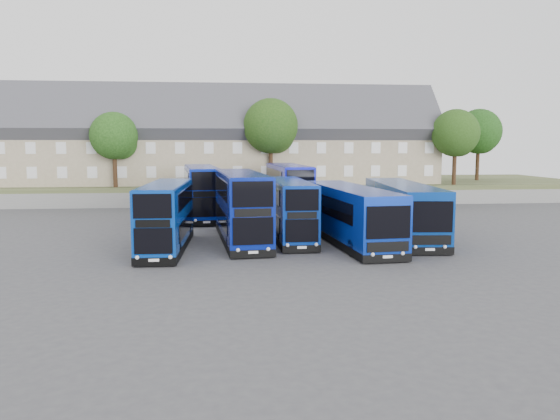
{
  "coord_description": "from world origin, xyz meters",
  "views": [
    {
      "loc": [
        -2.99,
        -32.12,
        6.35
      ],
      "look_at": [
        0.57,
        2.23,
        2.2
      ],
      "focal_mm": 35.0,
      "sensor_mm": 36.0,
      "label": 1
    }
  ],
  "objects_px": {
    "dd_front_left": "(166,218)",
    "tree_far": "(479,133)",
    "dd_front_mid": "(241,208)",
    "tree_east": "(456,135)",
    "tree_mid": "(272,128)",
    "tree_west": "(116,138)",
    "coach_east_a": "(349,215)"
  },
  "relations": [
    {
      "from": "dd_front_left",
      "to": "tree_far",
      "type": "xyz_separation_m",
      "value": [
        34.61,
        31.0,
        5.77
      ]
    },
    {
      "from": "dd_front_mid",
      "to": "tree_east",
      "type": "height_order",
      "value": "tree_east"
    },
    {
      "from": "tree_mid",
      "to": "tree_far",
      "type": "bearing_deg",
      "value": 14.04
    },
    {
      "from": "dd_front_left",
      "to": "tree_east",
      "type": "bearing_deg",
      "value": 42.0
    },
    {
      "from": "tree_west",
      "to": "tree_mid",
      "type": "xyz_separation_m",
      "value": [
        16.0,
        0.5,
        1.02
      ]
    },
    {
      "from": "tree_mid",
      "to": "tree_east",
      "type": "height_order",
      "value": "tree_mid"
    },
    {
      "from": "tree_west",
      "to": "tree_mid",
      "type": "bearing_deg",
      "value": 1.79
    },
    {
      "from": "dd_front_mid",
      "to": "tree_far",
      "type": "height_order",
      "value": "tree_far"
    },
    {
      "from": "dd_front_mid",
      "to": "tree_mid",
      "type": "relative_size",
      "value": 1.25
    },
    {
      "from": "tree_west",
      "to": "tree_mid",
      "type": "distance_m",
      "value": 16.04
    },
    {
      "from": "dd_front_mid",
      "to": "tree_mid",
      "type": "distance_m",
      "value": 23.41
    },
    {
      "from": "dd_front_mid",
      "to": "tree_mid",
      "type": "bearing_deg",
      "value": 75.22
    },
    {
      "from": "tree_west",
      "to": "tree_east",
      "type": "bearing_deg",
      "value": 0.0
    },
    {
      "from": "tree_east",
      "to": "tree_far",
      "type": "distance_m",
      "value": 9.23
    },
    {
      "from": "coach_east_a",
      "to": "tree_mid",
      "type": "distance_m",
      "value": 24.31
    },
    {
      "from": "dd_front_left",
      "to": "dd_front_mid",
      "type": "xyz_separation_m",
      "value": [
        4.61,
        2.2,
        0.26
      ]
    },
    {
      "from": "dd_front_left",
      "to": "tree_west",
      "type": "height_order",
      "value": "tree_west"
    },
    {
      "from": "coach_east_a",
      "to": "tree_west",
      "type": "distance_m",
      "value": 30.12
    },
    {
      "from": "tree_west",
      "to": "tree_far",
      "type": "relative_size",
      "value": 0.88
    },
    {
      "from": "tree_west",
      "to": "dd_front_left",
      "type": "bearing_deg",
      "value": -72.9
    },
    {
      "from": "coach_east_a",
      "to": "tree_far",
      "type": "height_order",
      "value": "tree_far"
    },
    {
      "from": "coach_east_a",
      "to": "tree_far",
      "type": "bearing_deg",
      "value": 47.38
    },
    {
      "from": "tree_far",
      "to": "tree_mid",
      "type": "bearing_deg",
      "value": -165.96
    },
    {
      "from": "dd_front_mid",
      "to": "tree_east",
      "type": "relative_size",
      "value": 1.41
    },
    {
      "from": "tree_east",
      "to": "dd_front_left",
      "type": "bearing_deg",
      "value": -140.01
    },
    {
      "from": "tree_mid",
      "to": "tree_east",
      "type": "distance_m",
      "value": 20.02
    },
    {
      "from": "tree_far",
      "to": "tree_east",
      "type": "bearing_deg",
      "value": -130.6
    },
    {
      "from": "tree_west",
      "to": "tree_mid",
      "type": "height_order",
      "value": "tree_mid"
    },
    {
      "from": "dd_front_left",
      "to": "coach_east_a",
      "type": "height_order",
      "value": "dd_front_left"
    },
    {
      "from": "dd_front_mid",
      "to": "coach_east_a",
      "type": "relative_size",
      "value": 0.86
    },
    {
      "from": "tree_far",
      "to": "coach_east_a",
      "type": "bearing_deg",
      "value": -127.7
    },
    {
      "from": "dd_front_left",
      "to": "tree_east",
      "type": "height_order",
      "value": "tree_east"
    }
  ]
}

